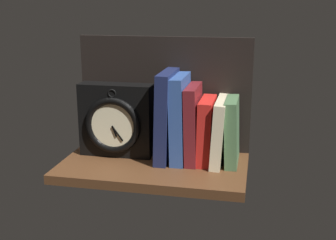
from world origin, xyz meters
The scene contains 9 objects.
ground_plane centered at (0.00, 0.00, -1.25)cm, with size 50.61×28.87×2.50cm, color #4C2D19.
back_panel centered at (0.00, 13.83, 16.58)cm, with size 50.61×1.20×33.15cm, color black.
book_navy_bierce centered at (2.62, 4.91, 12.27)cm, with size 3.43×16.65×24.54cm, color #192147.
book_blue_modern centered at (6.44, 4.91, 11.78)cm, with size 3.61×15.38×23.56cm, color #2D4C8E.
book_maroon_dawkins centered at (10.10, 4.91, 10.46)cm, with size 3.10×14.85×20.91cm, color maroon.
book_red_requiem centered at (13.78, 4.91, 8.74)cm, with size 3.66×13.98×17.48cm, color red.
book_cream_twain centered at (17.33, 4.91, 8.76)cm, with size 2.84×16.62×17.52cm, color beige.
book_green_romantic centered at (20.65, 4.91, 8.89)cm, with size 3.20×13.53×17.79cm, color #476B44.
framed_clock centered at (-11.92, 4.02, 10.20)cm, with size 20.66×7.34×20.66cm.
Camera 1 is at (26.85, -108.27, 42.75)cm, focal length 46.40 mm.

